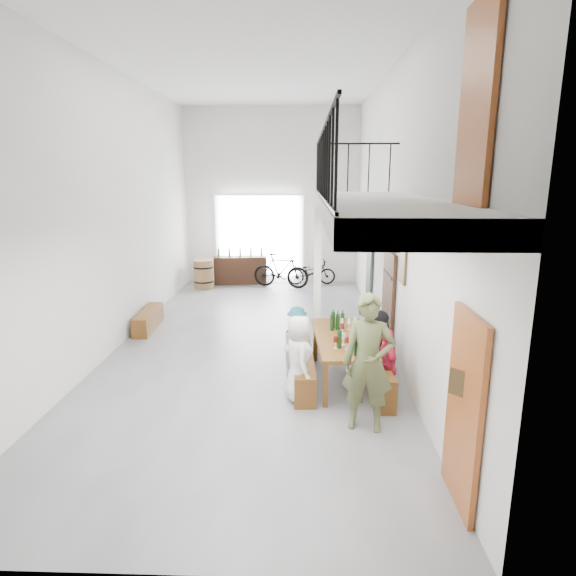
{
  "coord_description": "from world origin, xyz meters",
  "views": [
    {
      "loc": [
        1.03,
        -9.5,
        3.43
      ],
      "look_at": [
        0.74,
        -0.5,
        1.31
      ],
      "focal_mm": 30.0,
      "sensor_mm": 36.0,
      "label": 1
    }
  ],
  "objects_px": {
    "serving_counter": "(241,270)",
    "bicycle_near": "(312,272)",
    "tasting_table": "(342,342)",
    "bench_inner": "(303,368)",
    "host_standing": "(368,363)",
    "oak_barrel": "(204,274)",
    "side_bench": "(148,320)"
  },
  "relations": [
    {
      "from": "side_bench",
      "to": "host_standing",
      "type": "distance_m",
      "value": 6.2
    },
    {
      "from": "side_bench",
      "to": "oak_barrel",
      "type": "relative_size",
      "value": 1.7
    },
    {
      "from": "bench_inner",
      "to": "host_standing",
      "type": "relative_size",
      "value": 1.09
    },
    {
      "from": "serving_counter",
      "to": "host_standing",
      "type": "height_order",
      "value": "host_standing"
    },
    {
      "from": "oak_barrel",
      "to": "bicycle_near",
      "type": "bearing_deg",
      "value": 10.79
    },
    {
      "from": "side_bench",
      "to": "bench_inner",
      "type": "bearing_deg",
      "value": -38.03
    },
    {
      "from": "oak_barrel",
      "to": "host_standing",
      "type": "bearing_deg",
      "value": -64.55
    },
    {
      "from": "tasting_table",
      "to": "bicycle_near",
      "type": "height_order",
      "value": "bicycle_near"
    },
    {
      "from": "host_standing",
      "to": "bicycle_near",
      "type": "relative_size",
      "value": 1.26
    },
    {
      "from": "tasting_table",
      "to": "bicycle_near",
      "type": "xyz_separation_m",
      "value": [
        -0.4,
        7.43,
        -0.31
      ]
    },
    {
      "from": "bench_inner",
      "to": "oak_barrel",
      "type": "xyz_separation_m",
      "value": [
        -3.09,
        6.83,
        0.21
      ]
    },
    {
      "from": "tasting_table",
      "to": "oak_barrel",
      "type": "xyz_separation_m",
      "value": [
        -3.75,
        6.79,
        -0.26
      ]
    },
    {
      "from": "oak_barrel",
      "to": "bicycle_near",
      "type": "xyz_separation_m",
      "value": [
        3.35,
        0.64,
        -0.04
      ]
    },
    {
      "from": "tasting_table",
      "to": "host_standing",
      "type": "xyz_separation_m",
      "value": [
        0.22,
        -1.55,
        0.25
      ]
    },
    {
      "from": "host_standing",
      "to": "serving_counter",
      "type": "bearing_deg",
      "value": 119.46
    },
    {
      "from": "bench_inner",
      "to": "serving_counter",
      "type": "xyz_separation_m",
      "value": [
        -2.04,
        7.52,
        0.2
      ]
    },
    {
      "from": "bench_inner",
      "to": "bicycle_near",
      "type": "xyz_separation_m",
      "value": [
        0.25,
        7.47,
        0.16
      ]
    },
    {
      "from": "bench_inner",
      "to": "host_standing",
      "type": "height_order",
      "value": "host_standing"
    },
    {
      "from": "bench_inner",
      "to": "host_standing",
      "type": "xyz_separation_m",
      "value": [
        0.88,
        -1.52,
        0.72
      ]
    },
    {
      "from": "oak_barrel",
      "to": "host_standing",
      "type": "height_order",
      "value": "host_standing"
    },
    {
      "from": "tasting_table",
      "to": "side_bench",
      "type": "height_order",
      "value": "tasting_table"
    },
    {
      "from": "bench_inner",
      "to": "oak_barrel",
      "type": "relative_size",
      "value": 2.34
    },
    {
      "from": "tasting_table",
      "to": "side_bench",
      "type": "relative_size",
      "value": 1.46
    },
    {
      "from": "bench_inner",
      "to": "bicycle_near",
      "type": "height_order",
      "value": "bicycle_near"
    },
    {
      "from": "tasting_table",
      "to": "oak_barrel",
      "type": "distance_m",
      "value": 7.76
    },
    {
      "from": "tasting_table",
      "to": "host_standing",
      "type": "bearing_deg",
      "value": -85.25
    },
    {
      "from": "bench_inner",
      "to": "side_bench",
      "type": "height_order",
      "value": "bench_inner"
    },
    {
      "from": "bench_inner",
      "to": "oak_barrel",
      "type": "height_order",
      "value": "oak_barrel"
    },
    {
      "from": "side_bench",
      "to": "host_standing",
      "type": "relative_size",
      "value": 0.79
    },
    {
      "from": "bench_inner",
      "to": "side_bench",
      "type": "bearing_deg",
      "value": 139.82
    },
    {
      "from": "serving_counter",
      "to": "bicycle_near",
      "type": "height_order",
      "value": "serving_counter"
    },
    {
      "from": "serving_counter",
      "to": "host_standing",
      "type": "xyz_separation_m",
      "value": [
        2.91,
        -9.04,
        0.52
      ]
    }
  ]
}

